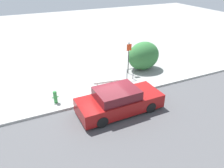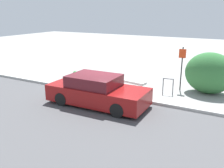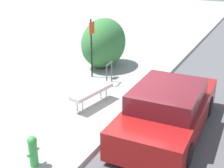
{
  "view_description": "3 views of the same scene",
  "coord_description": "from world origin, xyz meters",
  "px_view_note": "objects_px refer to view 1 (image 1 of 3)",
  "views": [
    {
      "loc": [
        -4.34,
        -9.92,
        6.79
      ],
      "look_at": [
        0.32,
        0.03,
        0.93
      ],
      "focal_mm": 35.0,
      "sensor_mm": 36.0,
      "label": 1
    },
    {
      "loc": [
        5.76,
        -10.24,
        4.07
      ],
      "look_at": [
        0.16,
        -0.03,
        0.65
      ],
      "focal_mm": 40.0,
      "sensor_mm": 36.0,
      "label": 2
    },
    {
      "loc": [
        -7.29,
        -3.33,
        4.39
      ],
      "look_at": [
        0.53,
        0.59,
        0.88
      ],
      "focal_mm": 50.0,
      "sensor_mm": 36.0,
      "label": 3
    }
  ],
  "objects_px": {
    "bike_rack": "(130,73)",
    "parked_car_near": "(119,101)",
    "sign_post": "(129,55)",
    "bench": "(107,81)",
    "fire_hydrant": "(55,96)"
  },
  "relations": [
    {
      "from": "sign_post",
      "to": "fire_hydrant",
      "type": "height_order",
      "value": "sign_post"
    },
    {
      "from": "fire_hydrant",
      "to": "bench",
      "type": "bearing_deg",
      "value": 6.82
    },
    {
      "from": "bench",
      "to": "bike_rack",
      "type": "relative_size",
      "value": 2.11
    },
    {
      "from": "bike_rack",
      "to": "fire_hydrant",
      "type": "relative_size",
      "value": 1.08
    },
    {
      "from": "bike_rack",
      "to": "parked_car_near",
      "type": "relative_size",
      "value": 0.18
    },
    {
      "from": "parked_car_near",
      "to": "bench",
      "type": "bearing_deg",
      "value": 79.38
    },
    {
      "from": "fire_hydrant",
      "to": "parked_car_near",
      "type": "height_order",
      "value": "parked_car_near"
    },
    {
      "from": "fire_hydrant",
      "to": "parked_car_near",
      "type": "distance_m",
      "value": 3.65
    },
    {
      "from": "bike_rack",
      "to": "parked_car_near",
      "type": "xyz_separation_m",
      "value": [
        -2.35,
        -2.98,
        0.13
      ]
    },
    {
      "from": "fire_hydrant",
      "to": "parked_car_near",
      "type": "relative_size",
      "value": 0.17
    },
    {
      "from": "bench",
      "to": "parked_car_near",
      "type": "xyz_separation_m",
      "value": [
        -0.44,
        -2.63,
        0.14
      ]
    },
    {
      "from": "bench",
      "to": "sign_post",
      "type": "xyz_separation_m",
      "value": [
        2.28,
        1.32,
        0.89
      ]
    },
    {
      "from": "bench",
      "to": "parked_car_near",
      "type": "bearing_deg",
      "value": -90.1
    },
    {
      "from": "parked_car_near",
      "to": "sign_post",
      "type": "bearing_deg",
      "value": 54.29
    },
    {
      "from": "bike_rack",
      "to": "parked_car_near",
      "type": "height_order",
      "value": "parked_car_near"
    }
  ]
}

